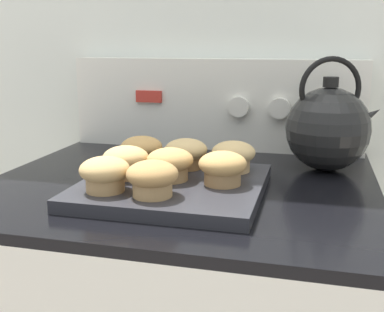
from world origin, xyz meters
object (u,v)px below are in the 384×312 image
Objects in this scene: muffin_r2_c0 at (142,150)px; muffin_r2_c2 at (233,156)px; muffin_pan at (173,186)px; muffin_r1_c1 at (173,164)px; tea_kettle at (329,127)px; muffin_r2_c1 at (186,153)px; muffin_r0_c0 at (105,173)px; muffin_r1_c0 at (126,161)px; muffin_r1_c2 at (223,167)px; muffin_r0_c1 at (155,178)px.

muffin_r2_c0 is 0.18m from muffin_r2_c2.
muffin_pan is 0.13m from muffin_r2_c2.
tea_kettle reaches higher than muffin_r1_c1.
muffin_r0_c0 is at bearing -116.65° from muffin_r2_c1.
muffin_r0_c0 and muffin_r1_c0 have the same top height.
muffin_r1_c1 is at bearing -90.12° from muffin_r2_c1.
muffin_r1_c2 is 1.00× the size of muffin_r2_c0.
muffin_r1_c0 is at bearing 179.90° from muffin_r1_c2.
muffin_r0_c0 is 1.00× the size of muffin_r1_c1.
muffin_r0_c1 is at bearing -90.90° from muffin_pan.
muffin_r1_c1 is 1.00× the size of muffin_r2_c2.
muffin_r1_c1 and muffin_r1_c2 have the same top height.
tea_kettle is (0.17, 0.14, 0.04)m from muffin_r2_c2.
muffin_pan is at bearing -139.03° from tea_kettle.
tea_kettle is at bearing 52.88° from muffin_r1_c2.
tea_kettle is (0.26, 0.22, 0.04)m from muffin_r1_c1.
muffin_pan is at bearing -135.90° from muffin_r2_c2.
muffin_r0_c1 is 0.35× the size of tea_kettle.
tea_kettle is at bearing 50.56° from muffin_r0_c1.
muffin_r0_c1 and muffin_r2_c1 have the same top height.
muffin_r1_c0 is 1.00× the size of muffin_r2_c0.
muffin_r1_c1 and muffin_r2_c1 have the same top height.
muffin_r2_c0 is (-0.09, 0.18, 0.00)m from muffin_r0_c1.
muffin_r0_c1 is at bearing -90.14° from muffin_r2_c1.
muffin_pan is 3.78× the size of muffin_r0_c0.
muffin_r1_c2 is 0.35× the size of tea_kettle.
muffin_pan is 0.10m from muffin_r1_c2.
muffin_r0_c0 is at bearing -138.10° from tea_kettle.
muffin_r2_c1 is (-0.00, 0.09, 0.04)m from muffin_pan.
muffin_r1_c0 is at bearing 89.08° from muffin_r0_c0.
tea_kettle is at bearing 33.31° from muffin_r1_c0.
muffin_r2_c0 is at bearing -158.77° from tea_kettle.
muffin_r1_c1 is 0.35m from tea_kettle.
muffin_r1_c1 is at bearing 130.21° from muffin_pan.
muffin_r1_c2 is at bearing -27.21° from muffin_r2_c0.
muffin_r0_c0 is 1.00× the size of muffin_r1_c0.
tea_kettle reaches higher than muffin_r0_c0.
muffin_r0_c1 is (-0.00, -0.09, 0.04)m from muffin_pan.
muffin_r2_c2 is (0.18, -0.00, 0.00)m from muffin_r2_c0.
tea_kettle reaches higher than muffin_r2_c1.
muffin_r2_c1 is at bearing 46.14° from muffin_r1_c0.
tea_kettle is at bearing 21.23° from muffin_r2_c0.
muffin_r2_c1 is at bearing 89.88° from muffin_r1_c1.
muffin_r2_c1 is (0.00, 0.09, 0.00)m from muffin_r1_c1.
muffin_r2_c0 is at bearing 135.59° from muffin_pan.
muffin_r1_c0 is (0.00, 0.08, 0.00)m from muffin_r0_c0.
muffin_r0_c0 is at bearing -89.03° from muffin_r2_c0.
muffin_r1_c1 is at bearing 89.83° from muffin_r0_c1.
muffin_pan is 3.78× the size of muffin_r0_c1.
muffin_r1_c1 is (0.09, 0.00, 0.00)m from muffin_r1_c0.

